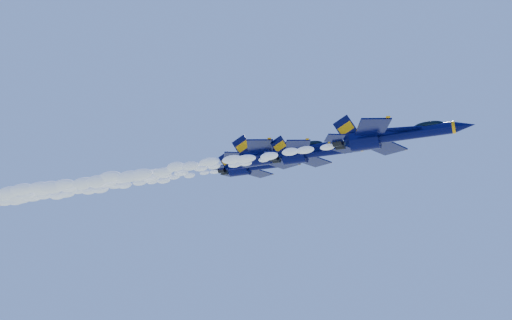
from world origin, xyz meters
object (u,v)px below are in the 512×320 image
at_px(jet_second, 316,152).
at_px(jet_third, 281,153).
at_px(jet_lead, 392,135).
at_px(jet_fourth, 257,166).

xyz_separation_m(jet_second, jet_third, (-6.38, 3.55, 1.88)).
bearing_deg(jet_third, jet_lead, -29.59).
xyz_separation_m(jet_second, jet_fourth, (-14.63, 13.81, 3.95)).
bearing_deg(jet_fourth, jet_second, -43.35).
distance_m(jet_second, jet_third, 7.54).
xyz_separation_m(jet_lead, jet_third, (-17.91, 10.17, 3.45)).
height_order(jet_lead, jet_second, jet_second).
distance_m(jet_lead, jet_fourth, 33.65).
bearing_deg(jet_second, jet_third, 150.94).
height_order(jet_third, jet_fourth, jet_fourth).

